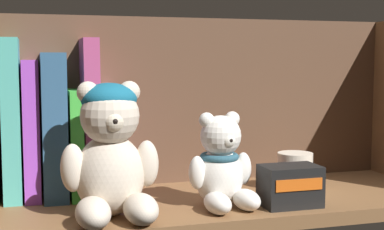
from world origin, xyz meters
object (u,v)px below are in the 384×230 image
object	(u,v)px
book_7	(54,125)
book_9	(90,117)
book_6	(32,129)
book_8	(74,142)
book_10	(109,138)
book_5	(12,119)
teddy_bear_smaller	(221,167)
pillar_candle	(295,172)
teddy_bear_larger	(111,153)
small_product_box	(290,186)

from	to	relation	value
book_7	book_9	size ratio (longest dim) A/B	0.91
book_6	book_8	xyz separation A→B (cm)	(6.33, 0.00, -2.25)
book_10	book_5	bearing A→B (deg)	180.00
book_7	teddy_bear_smaller	size ratio (longest dim) A/B	1.62
book_7	pillar_candle	bearing A→B (deg)	-11.70
pillar_candle	book_8	bearing A→B (deg)	167.28
teddy_bear_larger	book_10	bearing A→B (deg)	83.35
book_5	book_10	distance (cm)	14.92
book_7	small_product_box	distance (cm)	36.76
book_5	pillar_candle	bearing A→B (deg)	-10.10
book_7	book_8	bearing A→B (deg)	0.00
book_5	book_8	xyz separation A→B (cm)	(9.12, 0.00, -3.83)
book_5	book_9	bearing A→B (deg)	0.00
book_7	pillar_candle	size ratio (longest dim) A/B	3.59
book_5	book_9	distance (cm)	11.58
book_5	book_6	distance (cm)	3.20
book_6	teddy_bear_smaller	xyz separation A→B (cm)	(25.82, -13.60, -4.65)
book_6	book_8	world-z (taller)	book_6
small_product_box	book_6	bearing A→B (deg)	155.51
book_6	book_10	world-z (taller)	book_6
book_5	book_10	world-z (taller)	book_5
book_6	small_product_box	bearing A→B (deg)	-24.49
book_10	teddy_bear_smaller	size ratio (longest dim) A/B	1.26
book_5	book_7	xyz separation A→B (cm)	(6.06, 0.00, -1.06)
book_10	teddy_bear_larger	size ratio (longest dim) A/B	0.94
book_9	teddy_bear_smaller	distance (cm)	22.67
book_10	teddy_bear_smaller	xyz separation A→B (cm)	(14.09, -13.60, -2.75)
book_9	small_product_box	world-z (taller)	book_9
book_6	teddy_bear_smaller	world-z (taller)	book_6
small_product_box	book_8	bearing A→B (deg)	150.98
book_9	teddy_bear_larger	bearing A→B (deg)	-85.13
book_5	small_product_box	bearing A→B (deg)	-22.89
book_5	pillar_candle	size ratio (longest dim) A/B	3.94
book_9	small_product_box	xyz separation A→B (cm)	(26.54, -16.09, -9.13)
book_5	teddy_bear_larger	distance (cm)	19.66
book_9	book_10	xyz separation A→B (cm)	(2.93, 0.00, -3.54)
book_6	teddy_bear_larger	bearing A→B (deg)	-55.33
book_7	book_9	world-z (taller)	book_9
book_6	book_9	bearing A→B (deg)	0.00
book_6	book_7	size ratio (longest dim) A/B	0.95
teddy_bear_larger	book_8	bearing A→B (deg)	104.31
book_6	teddy_bear_larger	distance (cm)	17.73
teddy_bear_larger	small_product_box	world-z (taller)	teddy_bear_larger
book_7	book_9	xyz separation A→B (cm)	(5.53, 0.00, 1.12)
pillar_candle	teddy_bear_larger	bearing A→B (deg)	-167.34
book_7	book_10	world-z (taller)	book_7
book_8	teddy_bear_smaller	xyz separation A→B (cm)	(19.48, -13.60, -2.41)
book_10	pillar_candle	xyz separation A→B (cm)	(28.66, -7.69, -5.48)
book_8	book_10	size ratio (longest dim) A/B	0.96
book_8	pillar_candle	bearing A→B (deg)	-12.72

